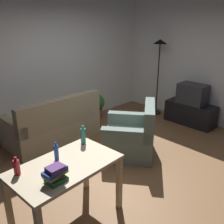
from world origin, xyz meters
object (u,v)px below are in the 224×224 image
at_px(torchiere_lamp, 159,57).
at_px(book_stack, 55,174).
at_px(tv, 193,94).
at_px(desk, 66,173).
at_px(tv_stand, 190,113).
at_px(potted_plant, 97,105).
at_px(bottle_red, 17,167).
at_px(armchair, 132,137).
at_px(bottle_blue, 56,152).
at_px(bottle_tall, 83,136).
at_px(couch, 54,126).

xyz_separation_m(torchiere_lamp, book_stack, (-3.93, -1.60, -0.57)).
relative_size(tv, desk, 0.49).
bearing_deg(tv_stand, tv, -90.00).
distance_m(potted_plant, bottle_red, 3.57).
height_order(desk, armchair, armchair).
bearing_deg(bottle_blue, tv, 5.11).
height_order(tv_stand, potted_plant, potted_plant).
bearing_deg(armchair, bottle_blue, -24.73).
xyz_separation_m(potted_plant, bottle_tall, (-1.98, -1.98, 0.54)).
bearing_deg(potted_plant, book_stack, -137.93).
distance_m(potted_plant, armchair, 1.84).
xyz_separation_m(torchiere_lamp, bottle_blue, (-3.71, -1.27, -0.56)).
xyz_separation_m(tv, book_stack, (-3.94, -0.66, 0.14)).
bearing_deg(bottle_red, desk, -22.88).
height_order(torchiere_lamp, bottle_red, torchiere_lamp).
bearing_deg(bottle_red, bottle_blue, -6.73).
relative_size(desk, potted_plant, 2.16).
bearing_deg(couch, bottle_blue, 59.16).
distance_m(tv_stand, potted_plant, 2.16).
xyz_separation_m(tv, armchair, (-1.96, 0.04, -0.38)).
bearing_deg(torchiere_lamp, bottle_blue, -161.04).
xyz_separation_m(tv_stand, bottle_tall, (-3.24, -0.23, 0.63)).
relative_size(bottle_red, book_stack, 0.78).
bearing_deg(tv, book_stack, 99.52).
relative_size(armchair, bottle_blue, 5.41).
bearing_deg(bottle_red, bottle_tall, 3.04).
distance_m(bottle_blue, bottle_tall, 0.48).
height_order(desk, book_stack, book_stack).
bearing_deg(armchair, potted_plant, -149.05).
height_order(desk, bottle_tall, bottle_tall).
distance_m(tv, bottle_red, 4.17).
distance_m(tv, book_stack, 3.99).
bearing_deg(couch, desk, 61.36).
bearing_deg(torchiere_lamp, book_stack, -157.84).
distance_m(torchiere_lamp, bottle_tall, 3.49).
bearing_deg(torchiere_lamp, tv_stand, -90.00).
bearing_deg(torchiere_lamp, potted_plant, 147.39).
bearing_deg(tv, bottle_tall, 94.08).
height_order(couch, book_stack, book_stack).
xyz_separation_m(potted_plant, armchair, (-0.69, -1.71, -0.01)).
height_order(tv, torchiere_lamp, torchiere_lamp).
xyz_separation_m(bottle_blue, bottle_tall, (0.46, 0.10, 0.01)).
relative_size(couch, bottle_red, 8.55).
height_order(tv, book_stack, book_stack).
xyz_separation_m(tv_stand, bottle_red, (-4.15, -0.28, 0.61)).
distance_m(couch, book_stack, 2.52).
bearing_deg(armchair, couch, -100.42).
xyz_separation_m(couch, tv_stand, (2.65, -1.44, -0.07)).
relative_size(tv, torchiere_lamp, 0.33).
distance_m(armchair, bottle_red, 2.28).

